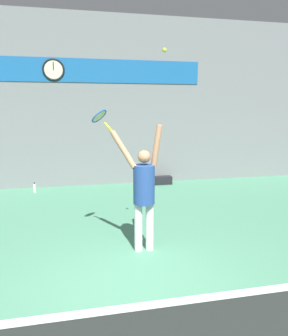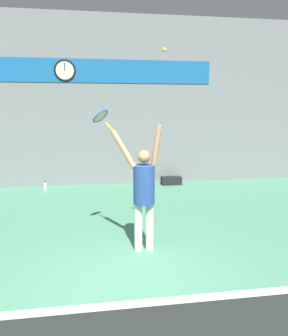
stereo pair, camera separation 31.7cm
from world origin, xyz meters
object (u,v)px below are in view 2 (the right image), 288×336
at_px(tennis_racket, 101,117).
at_px(tennis_player, 144,189).
at_px(tennis_ball, 164,50).
at_px(equipment_bag, 171,181).
at_px(scoreboard_clock, 65,70).
at_px(water_bottle, 45,186).

bearing_deg(tennis_racket, tennis_player, -29.95).
relative_size(tennis_ball, equipment_bag, 0.11).
height_order(tennis_racket, equipment_bag, tennis_racket).
bearing_deg(tennis_ball, scoreboard_clock, 109.77).
relative_size(tennis_racket, equipment_bag, 0.63).
xyz_separation_m(tennis_racket, equipment_bag, (2.20, 4.18, -2.05)).
distance_m(tennis_racket, equipment_bag, 5.15).
xyz_separation_m(tennis_ball, water_bottle, (-2.44, 4.46, -3.02)).
bearing_deg(scoreboard_clock, equipment_bag, -6.60).
bearing_deg(equipment_bag, tennis_racket, -117.75).
relative_size(tennis_player, tennis_racket, 5.27).
height_order(tennis_player, water_bottle, tennis_player).
xyz_separation_m(tennis_racket, tennis_ball, (0.92, -0.48, 0.98)).
bearing_deg(scoreboard_clock, tennis_ball, -70.23).
height_order(tennis_player, tennis_ball, tennis_ball).
distance_m(water_bottle, equipment_bag, 3.73).
height_order(scoreboard_clock, tennis_player, scoreboard_clock).
bearing_deg(scoreboard_clock, tennis_player, -72.81).
distance_m(tennis_ball, equipment_bag, 5.71).
xyz_separation_m(scoreboard_clock, tennis_player, (1.52, -4.91, -2.34)).
height_order(tennis_ball, water_bottle, tennis_ball).
bearing_deg(equipment_bag, scoreboard_clock, 173.40).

